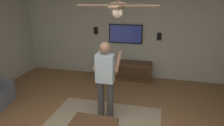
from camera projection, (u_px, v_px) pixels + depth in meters
The scene contains 8 objects.
wall_back_tv at pixel (134, 35), 6.29m from camera, with size 0.10×7.26×2.65m, color #B2B7AD.
media_console at pixel (123, 70), 6.37m from camera, with size 0.45×1.70×0.55m.
tv at pixel (126, 34), 6.25m from camera, with size 0.05×1.03×0.58m.
person_standing at pixel (105, 76), 4.16m from camera, with size 0.53×0.53×1.64m.
vase_round at pixel (108, 57), 6.39m from camera, with size 0.22×0.22×0.22m, color gold.
wall_speaker_left at pixel (159, 37), 6.05m from camera, with size 0.06×0.12×0.22m, color black.
wall_speaker_right at pixel (96, 31), 6.46m from camera, with size 0.06×0.12×0.22m, color black.
ceiling_fan at pixel (118, 7), 3.01m from camera, with size 1.21×1.21×0.46m.
Camera 1 is at (-2.73, -0.84, 2.50)m, focal length 32.92 mm.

